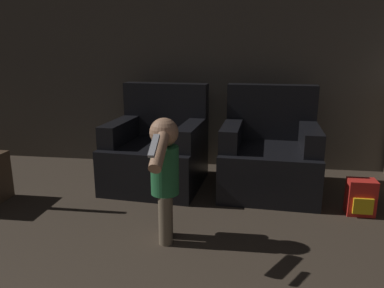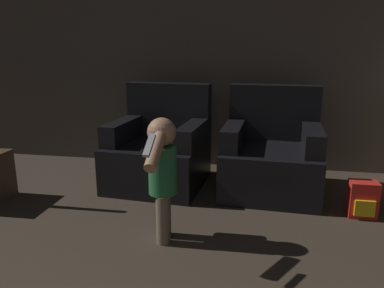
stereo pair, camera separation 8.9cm
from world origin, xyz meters
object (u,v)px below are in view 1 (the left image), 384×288
object	(u,v)px
armchair_right	(269,156)
toy_backpack	(361,198)
person_toddler	(165,171)
armchair_left	(158,151)

from	to	relation	value
armchair_right	toy_backpack	world-z (taller)	armchair_right
person_toddler	toy_backpack	bearing A→B (deg)	-76.30
armchair_left	person_toddler	size ratio (longest dim) A/B	1.11
armchair_left	armchair_right	xyz separation A→B (m)	(1.06, 0.00, 0.00)
armchair_left	toy_backpack	distance (m)	1.83
armchair_left	person_toddler	world-z (taller)	armchair_left
armchair_right	toy_backpack	xyz separation A→B (m)	(0.70, -0.47, -0.18)
person_toddler	toy_backpack	xyz separation A→B (m)	(1.45, 0.63, -0.37)
armchair_left	toy_backpack	world-z (taller)	armchair_left
person_toddler	armchair_left	bearing A→B (deg)	5.92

